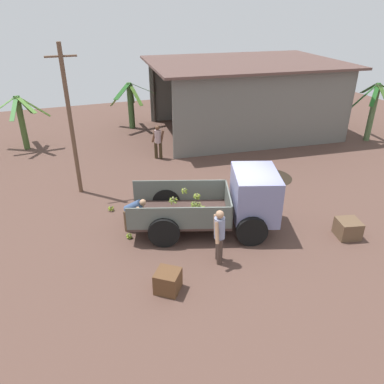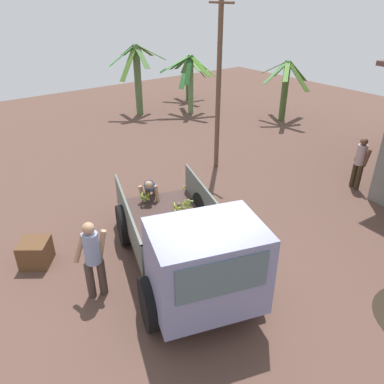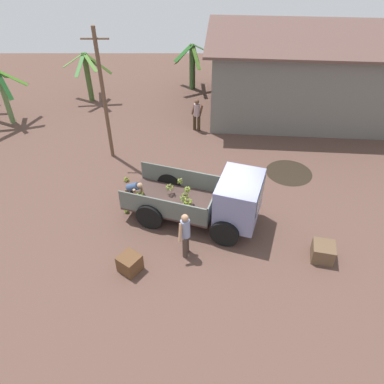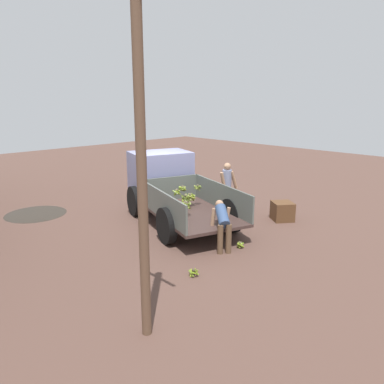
{
  "view_description": "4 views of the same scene",
  "coord_description": "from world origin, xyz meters",
  "px_view_note": "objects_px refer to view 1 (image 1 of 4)",
  "views": [
    {
      "loc": [
        -4.76,
        -9.47,
        6.63
      ],
      "look_at": [
        -1.19,
        0.57,
        1.15
      ],
      "focal_mm": 35.0,
      "sensor_mm": 36.0,
      "label": 1
    },
    {
      "loc": [
        4.36,
        -3.49,
        5.26
      ],
      "look_at": [
        -1.54,
        0.94,
        1.29
      ],
      "focal_mm": 35.0,
      "sensor_mm": 36.0,
      "label": 2
    },
    {
      "loc": [
        -0.97,
        -9.84,
        9.0
      ],
      "look_at": [
        -0.97,
        0.16,
        1.1
      ],
      "focal_mm": 35.0,
      "sensor_mm": 36.0,
      "label": 3
    },
    {
      "loc": [
        -8.72,
        7.33,
        3.64
      ],
      "look_at": [
        -1.52,
        0.26,
        1.1
      ],
      "focal_mm": 35.0,
      "sensor_mm": 36.0,
      "label": 4
    }
  ],
  "objects_px": {
    "person_foreground_visitor": "(219,234)",
    "wooden_crate_1": "(348,229)",
    "banana_bunch_on_ground_0": "(111,208)",
    "utility_pole": "(71,121)",
    "person_worker_loading": "(133,211)",
    "cargo_truck": "(237,200)",
    "banana_bunch_on_ground_1": "(129,236)",
    "wooden_crate_0": "(168,281)",
    "person_bystander_near_shed": "(158,140)"
  },
  "relations": [
    {
      "from": "utility_pole",
      "to": "person_foreground_visitor",
      "type": "relative_size",
      "value": 3.28
    },
    {
      "from": "person_bystander_near_shed",
      "to": "person_worker_loading",
      "type": "bearing_deg",
      "value": 178.94
    },
    {
      "from": "banana_bunch_on_ground_0",
      "to": "banana_bunch_on_ground_1",
      "type": "distance_m",
      "value": 1.93
    },
    {
      "from": "utility_pole",
      "to": "banana_bunch_on_ground_0",
      "type": "bearing_deg",
      "value": -65.4
    },
    {
      "from": "cargo_truck",
      "to": "banana_bunch_on_ground_0",
      "type": "height_order",
      "value": "cargo_truck"
    },
    {
      "from": "banana_bunch_on_ground_1",
      "to": "wooden_crate_1",
      "type": "relative_size",
      "value": 0.3
    },
    {
      "from": "cargo_truck",
      "to": "person_foreground_visitor",
      "type": "bearing_deg",
      "value": -111.8
    },
    {
      "from": "banana_bunch_on_ground_1",
      "to": "wooden_crate_0",
      "type": "relative_size",
      "value": 0.34
    },
    {
      "from": "person_foreground_visitor",
      "to": "wooden_crate_0",
      "type": "xyz_separation_m",
      "value": [
        -1.68,
        -0.66,
        -0.63
      ]
    },
    {
      "from": "person_foreground_visitor",
      "to": "wooden_crate_1",
      "type": "bearing_deg",
      "value": -169.82
    },
    {
      "from": "person_worker_loading",
      "to": "banana_bunch_on_ground_0",
      "type": "relative_size",
      "value": 5.13
    },
    {
      "from": "cargo_truck",
      "to": "wooden_crate_0",
      "type": "xyz_separation_m",
      "value": [
        -2.9,
        -2.13,
        -0.74
      ]
    },
    {
      "from": "person_bystander_near_shed",
      "to": "utility_pole",
      "type": "bearing_deg",
      "value": 143.06
    },
    {
      "from": "wooden_crate_0",
      "to": "person_foreground_visitor",
      "type": "bearing_deg",
      "value": 21.56
    },
    {
      "from": "wooden_crate_1",
      "to": "person_foreground_visitor",
      "type": "bearing_deg",
      "value": 177.5
    },
    {
      "from": "utility_pole",
      "to": "person_bystander_near_shed",
      "type": "distance_m",
      "value": 4.81
    },
    {
      "from": "person_worker_loading",
      "to": "wooden_crate_0",
      "type": "xyz_separation_m",
      "value": [
        0.23,
        -3.06,
        -0.42
      ]
    },
    {
      "from": "cargo_truck",
      "to": "person_bystander_near_shed",
      "type": "distance_m",
      "value": 6.72
    },
    {
      "from": "person_foreground_visitor",
      "to": "banana_bunch_on_ground_0",
      "type": "height_order",
      "value": "person_foreground_visitor"
    },
    {
      "from": "cargo_truck",
      "to": "person_foreground_visitor",
      "type": "distance_m",
      "value": 1.91
    },
    {
      "from": "person_foreground_visitor",
      "to": "banana_bunch_on_ground_1",
      "type": "xyz_separation_m",
      "value": [
        -2.16,
        1.99,
        -0.83
      ]
    },
    {
      "from": "utility_pole",
      "to": "person_foreground_visitor",
      "type": "bearing_deg",
      "value": -60.41
    },
    {
      "from": "banana_bunch_on_ground_0",
      "to": "wooden_crate_0",
      "type": "height_order",
      "value": "wooden_crate_0"
    },
    {
      "from": "person_foreground_visitor",
      "to": "wooden_crate_1",
      "type": "height_order",
      "value": "person_foreground_visitor"
    },
    {
      "from": "utility_pole",
      "to": "person_bystander_near_shed",
      "type": "xyz_separation_m",
      "value": [
        3.74,
        2.33,
        -1.93
      ]
    },
    {
      "from": "banana_bunch_on_ground_0",
      "to": "person_worker_loading",
      "type": "bearing_deg",
      "value": -70.92
    },
    {
      "from": "utility_pole",
      "to": "banana_bunch_on_ground_0",
      "type": "height_order",
      "value": "utility_pole"
    },
    {
      "from": "banana_bunch_on_ground_0",
      "to": "banana_bunch_on_ground_1",
      "type": "height_order",
      "value": "banana_bunch_on_ground_0"
    },
    {
      "from": "utility_pole",
      "to": "banana_bunch_on_ground_1",
      "type": "xyz_separation_m",
      "value": [
        1.14,
        -3.82,
        -2.72
      ]
    },
    {
      "from": "cargo_truck",
      "to": "person_worker_loading",
      "type": "bearing_deg",
      "value": -178.46
    },
    {
      "from": "utility_pole",
      "to": "person_worker_loading",
      "type": "xyz_separation_m",
      "value": [
        1.39,
        -3.41,
        -2.1
      ]
    },
    {
      "from": "person_bystander_near_shed",
      "to": "banana_bunch_on_ground_1",
      "type": "distance_m",
      "value": 6.72
    },
    {
      "from": "banana_bunch_on_ground_0",
      "to": "wooden_crate_0",
      "type": "relative_size",
      "value": 0.38
    },
    {
      "from": "person_bystander_near_shed",
      "to": "banana_bunch_on_ground_0",
      "type": "bearing_deg",
      "value": 167.1
    },
    {
      "from": "utility_pole",
      "to": "banana_bunch_on_ground_1",
      "type": "bearing_deg",
      "value": -73.34
    },
    {
      "from": "person_foreground_visitor",
      "to": "person_worker_loading",
      "type": "relative_size",
      "value": 1.41
    },
    {
      "from": "utility_pole",
      "to": "banana_bunch_on_ground_1",
      "type": "relative_size",
      "value": 27.08
    },
    {
      "from": "wooden_crate_0",
      "to": "cargo_truck",
      "type": "bearing_deg",
      "value": 36.22
    },
    {
      "from": "banana_bunch_on_ground_0",
      "to": "wooden_crate_1",
      "type": "relative_size",
      "value": 0.34
    },
    {
      "from": "cargo_truck",
      "to": "wooden_crate_0",
      "type": "bearing_deg",
      "value": -125.62
    },
    {
      "from": "utility_pole",
      "to": "person_worker_loading",
      "type": "distance_m",
      "value": 4.24
    },
    {
      "from": "utility_pole",
      "to": "banana_bunch_on_ground_0",
      "type": "relative_size",
      "value": 23.73
    },
    {
      "from": "person_bystander_near_shed",
      "to": "wooden_crate_0",
      "type": "xyz_separation_m",
      "value": [
        -2.12,
        -8.8,
        -0.6
      ]
    },
    {
      "from": "wooden_crate_1",
      "to": "person_bystander_near_shed",
      "type": "bearing_deg",
      "value": 114.91
    },
    {
      "from": "cargo_truck",
      "to": "person_worker_loading",
      "type": "height_order",
      "value": "cargo_truck"
    },
    {
      "from": "person_foreground_visitor",
      "to": "person_bystander_near_shed",
      "type": "bearing_deg",
      "value": -80.42
    },
    {
      "from": "person_bystander_near_shed",
      "to": "wooden_crate_0",
      "type": "distance_m",
      "value": 9.07
    },
    {
      "from": "person_foreground_visitor",
      "to": "wooden_crate_1",
      "type": "relative_size",
      "value": 2.46
    },
    {
      "from": "person_bystander_near_shed",
      "to": "wooden_crate_1",
      "type": "height_order",
      "value": "person_bystander_near_shed"
    },
    {
      "from": "cargo_truck",
      "to": "person_worker_loading",
      "type": "relative_size",
      "value": 4.21
    }
  ]
}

